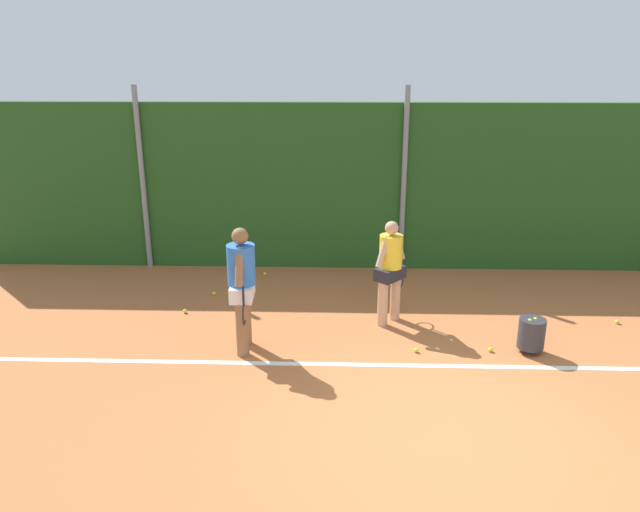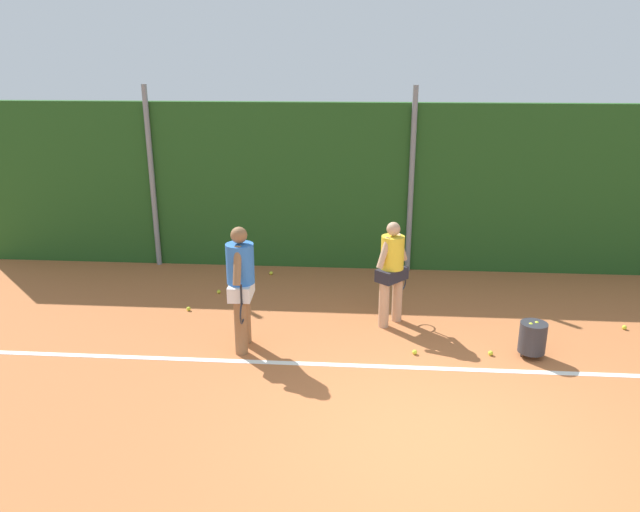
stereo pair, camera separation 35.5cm
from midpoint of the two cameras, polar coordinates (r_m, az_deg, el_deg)
ground_plane at (r=8.23m, az=8.82°, el=-9.97°), size 25.89×25.89×0.00m
hedge_fence_backdrop at (r=11.42m, az=6.94°, el=6.44°), size 16.83×0.25×3.11m
fence_post_left at (r=11.81m, az=-17.30°, el=6.91°), size 0.10×0.10×3.42m
fence_post_center at (r=11.22m, az=7.04°, el=7.03°), size 0.10×0.10×3.42m
court_baseline_paint at (r=8.15m, az=8.89°, el=-10.24°), size 12.30×0.10×0.01m
player_foreground_near at (r=8.18m, az=-8.64°, el=-2.58°), size 0.38×0.81×1.75m
player_midcourt at (r=9.03m, az=5.57°, el=-1.04°), size 0.52×0.62×1.60m
ball_hopper at (r=8.70m, az=18.29°, el=-6.97°), size 0.36×0.36×0.51m
tennis_ball_0 at (r=9.89m, az=-13.68°, el=-5.10°), size 0.07×0.07×0.07m
tennis_ball_1 at (r=8.46m, az=7.88°, el=-8.84°), size 0.07×0.07×0.07m
tennis_ball_2 at (r=10.50m, az=-10.97°, el=-3.51°), size 0.07×0.07×0.07m
tennis_ball_3 at (r=10.77m, az=5.83°, el=-2.69°), size 0.07×0.07×0.07m
tennis_ball_4 at (r=10.22m, az=25.44°, el=-5.66°), size 0.07×0.07×0.07m
tennis_ball_5 at (r=8.68m, az=14.71°, el=-8.58°), size 0.07×0.07×0.07m
tennis_ball_6 at (r=11.30m, az=-6.15°, el=-1.70°), size 0.07×0.07×0.07m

